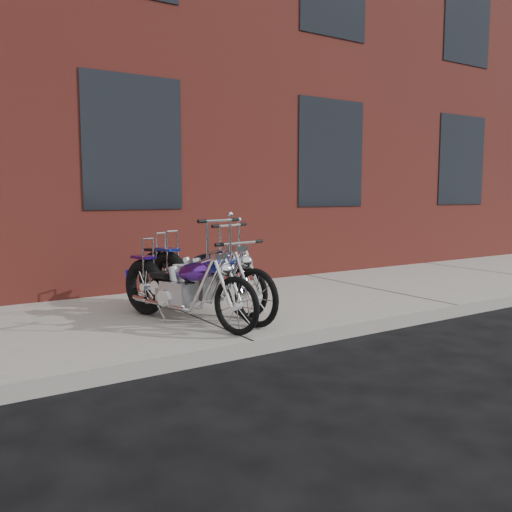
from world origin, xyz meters
TOP-DOWN VIEW (x-y plane):
  - ground at (0.00, 0.00)m, footprint 120.00×120.00m
  - sidewalk at (0.00, 1.50)m, footprint 22.00×3.00m
  - building_brick at (0.00, 8.00)m, footprint 22.00×10.00m
  - chopper_purple at (-0.24, 0.99)m, footprint 0.73×1.94m
  - chopper_blue at (0.13, 1.20)m, footprint 0.66×2.10m
  - chopper_third at (0.18, 1.54)m, footprint 0.80×1.95m

SIDE VIEW (x-z plane):
  - ground at x=0.00m, z-range 0.00..0.00m
  - sidewalk at x=0.00m, z-range 0.00..0.15m
  - chopper_purple at x=-0.24m, z-range -0.05..1.07m
  - chopper_third at x=0.18m, z-range 0.00..1.03m
  - chopper_blue at x=0.13m, z-range 0.07..0.99m
  - building_brick at x=0.00m, z-range 0.00..8.00m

